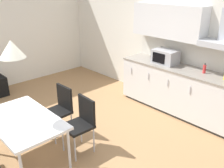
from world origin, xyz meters
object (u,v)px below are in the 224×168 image
Objects in this scene: dining_table at (23,122)px; chair_far_right at (82,120)px; microwave at (165,57)px; pendant_lamp at (12,49)px; chair_far_left at (60,106)px; bottle_red at (204,69)px.

chair_far_right is at bearing 68.93° from dining_table.
dining_table is (-0.21, -2.94, -0.38)m from microwave.
chair_far_right is at bearing 68.93° from pendant_lamp.
chair_far_left is at bearing 111.06° from dining_table.
microwave reaches higher than bottle_red.
chair_far_left is 1.43m from pendant_lamp.
chair_far_left is at bearing 180.00° from chair_far_right.
pendant_lamp is at bearing -94.10° from microwave.
microwave is 0.55× the size of chair_far_right.
microwave is 3.02m from pendant_lamp.
bottle_red is at bearing 70.88° from pendant_lamp.
microwave is at bearing 85.90° from dining_table.
bottle_red reaches higher than chair_far_right.
chair_far_left is at bearing -103.12° from microwave.
dining_table is 0.84m from chair_far_left.
dining_table is at bearing -111.07° from chair_far_right.
bottle_red is 2.38m from chair_far_right.
dining_table is 4.07× the size of pendant_lamp.
bottle_red is 0.21× the size of chair_far_left.
chair_far_right is at bearing -0.00° from chair_far_left.
bottle_red reaches higher than chair_far_left.
microwave is at bearing 76.88° from chair_far_left.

